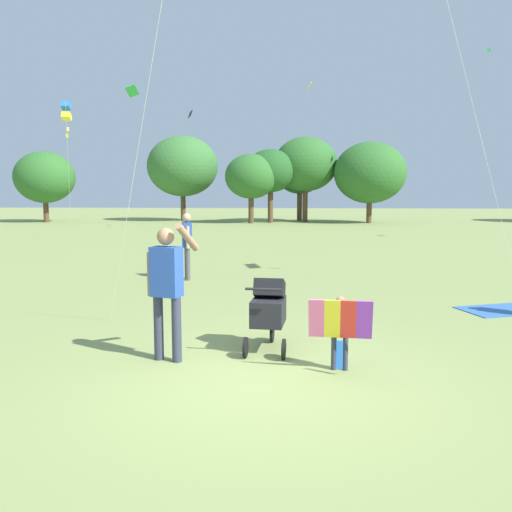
% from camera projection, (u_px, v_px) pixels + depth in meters
% --- Properties ---
extents(ground_plane, '(120.00, 120.00, 0.00)m').
position_uv_depth(ground_plane, '(261.00, 380.00, 6.42)').
color(ground_plane, '#849351').
extents(treeline_distant, '(42.61, 6.39, 6.66)m').
position_uv_depth(treeline_distant, '(321.00, 168.00, 36.99)').
color(treeline_distant, brown).
rests_on(treeline_distant, ground).
extents(child_with_butterfly_kite, '(0.78, 0.38, 0.95)m').
position_uv_depth(child_with_butterfly_kite, '(340.00, 325.00, 6.65)').
color(child_with_butterfly_kite, '#33384C').
rests_on(child_with_butterfly_kite, ground).
extents(person_adult_flyer, '(0.67, 0.53, 1.85)m').
position_uv_depth(person_adult_flyer, '(167.00, 281.00, 7.02)').
color(person_adult_flyer, '#33384C').
rests_on(person_adult_flyer, ground).
extents(stroller, '(0.59, 1.10, 1.03)m').
position_uv_depth(stroller, '(269.00, 308.00, 7.55)').
color(stroller, black).
rests_on(stroller, ground).
extents(kite_orange_delta, '(1.46, 3.37, 5.23)m').
position_uv_depth(kite_orange_delta, '(66.00, 112.00, 18.15)').
color(kite_orange_delta, blue).
rests_on(kite_orange_delta, ground).
extents(distant_kites_cluster, '(32.92, 10.44, 10.67)m').
position_uv_depth(distant_kites_cluster, '(259.00, 15.00, 25.49)').
color(distant_kites_cluster, pink).
extents(person_red_shirt, '(0.31, 0.52, 1.67)m').
position_uv_depth(person_red_shirt, '(187.00, 241.00, 13.47)').
color(person_red_shirt, '#4C4C51').
rests_on(person_red_shirt, ground).
extents(picnic_blanket, '(1.65, 1.35, 0.02)m').
position_uv_depth(picnic_blanket, '(501.00, 310.00, 10.09)').
color(picnic_blanket, '#3366B2').
rests_on(picnic_blanket, ground).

